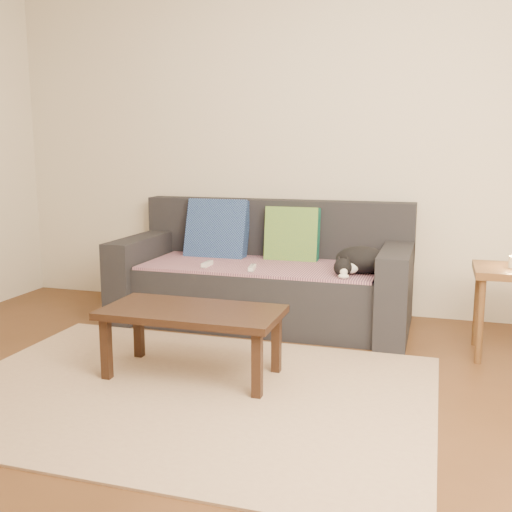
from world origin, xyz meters
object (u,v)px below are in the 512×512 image
Objects in this scene: sofa at (264,279)px; cat at (360,261)px; side_table at (512,284)px; coffee_table at (192,318)px; wii_remote_a at (207,264)px; wii_remote_b at (252,268)px.

cat is (0.72, -0.21, 0.22)m from sofa.
side_table is 0.57× the size of coffee_table.
wii_remote_b is (0.35, -0.04, 0.00)m from wii_remote_a.
wii_remote_b is (-0.72, -0.10, -0.07)m from cat.
cat is 2.90× the size of wii_remote_b.
cat is at bearing -90.46° from wii_remote_b.
wii_remote_b is 0.15× the size of coffee_table.
sofa reaches higher than side_table.
side_table is (1.99, -0.06, 0.00)m from wii_remote_a.
wii_remote_b is at bearing 165.76° from cat.
wii_remote_a reaches higher than coffee_table.
wii_remote_b reaches higher than coffee_table.
wii_remote_a is 0.35m from wii_remote_b.
sofa is at bearing 141.34° from cat.
sofa is 4.82× the size of cat.
cat is 1.07m from wii_remote_a.
sofa is 14.00× the size of wii_remote_b.
sofa reaches higher than wii_remote_b.
sofa is 0.78m from cat.
sofa is at bearing 87.02° from coffee_table.
cat reaches higher than wii_remote_b.
sofa is at bearing -7.93° from wii_remote_b.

